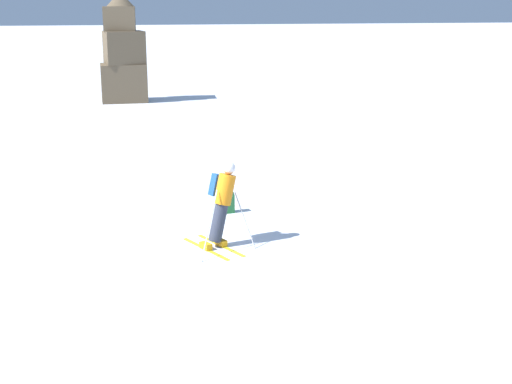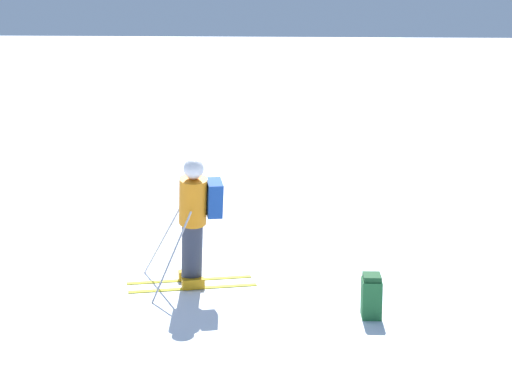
# 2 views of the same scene
# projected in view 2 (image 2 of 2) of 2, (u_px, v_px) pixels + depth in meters

# --- Properties ---
(ground_plane) EXTENTS (300.00, 300.00, 0.00)m
(ground_plane) POSITION_uv_depth(u_px,v_px,m) (209.00, 266.00, 11.73)
(ground_plane) COLOR white
(skier) EXTENTS (1.35, 1.66, 1.73)m
(skier) POSITION_uv_depth(u_px,v_px,m) (195.00, 217.00, 10.51)
(skier) COLOR yellow
(skier) RESTS_ON ground
(spare_backpack) EXTENTS (0.33, 0.27, 0.50)m
(spare_backpack) POSITION_uv_depth(u_px,v_px,m) (371.00, 296.00, 9.69)
(spare_backpack) COLOR #236633
(spare_backpack) RESTS_ON ground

